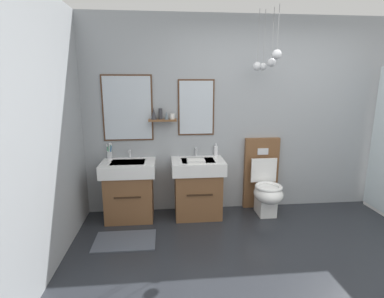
# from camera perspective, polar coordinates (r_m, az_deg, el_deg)

# --- Properties ---
(ground_plane) EXTENTS (6.28, 4.87, 0.10)m
(ground_plane) POSITION_cam_1_polar(r_m,az_deg,el_deg) (3.12, 23.98, -23.50)
(ground_plane) COLOR #23262B
(ground_plane) RESTS_ON ground
(wall_back) EXTENTS (5.08, 0.64, 2.59)m
(wall_back) POSITION_cam_1_polar(r_m,az_deg,el_deg) (4.18, 13.54, 6.33)
(wall_back) COLOR #999EA3
(wall_back) RESTS_ON ground
(wall_left) EXTENTS (0.12, 3.67, 2.59)m
(wall_left) POSITION_cam_1_polar(r_m,az_deg,el_deg) (2.46, -32.13, 0.41)
(wall_left) COLOR #999EA3
(wall_left) RESTS_ON ground
(bath_mat) EXTENTS (0.68, 0.44, 0.01)m
(bath_mat) POSITION_cam_1_polar(r_m,az_deg,el_deg) (3.54, -12.85, -16.92)
(bath_mat) COLOR #474C56
(bath_mat) RESTS_ON ground
(vanity_sink_left) EXTENTS (0.68, 0.51, 0.76)m
(vanity_sink_left) POSITION_cam_1_polar(r_m,az_deg,el_deg) (3.92, -12.03, -7.50)
(vanity_sink_left) COLOR brown
(vanity_sink_left) RESTS_ON ground
(tap_on_left_sink) EXTENTS (0.03, 0.13, 0.11)m
(tap_on_left_sink) POSITION_cam_1_polar(r_m,az_deg,el_deg) (3.97, -12.02, -0.69)
(tap_on_left_sink) COLOR silver
(tap_on_left_sink) RESTS_ON vanity_sink_left
(vanity_sink_right) EXTENTS (0.68, 0.51, 0.76)m
(vanity_sink_right) POSITION_cam_1_polar(r_m,az_deg,el_deg) (3.91, 1.09, -7.23)
(vanity_sink_right) COLOR brown
(vanity_sink_right) RESTS_ON ground
(tap_on_right_sink) EXTENTS (0.03, 0.13, 0.11)m
(tap_on_right_sink) POSITION_cam_1_polar(r_m,az_deg,el_deg) (3.97, 0.81, -0.42)
(tap_on_right_sink) COLOR silver
(tap_on_right_sink) RESTS_ON vanity_sink_right
(toilet) EXTENTS (0.48, 0.63, 1.00)m
(toilet) POSITION_cam_1_polar(r_m,az_deg,el_deg) (4.13, 13.86, -6.89)
(toilet) COLOR brown
(toilet) RESTS_ON ground
(toothbrush_cup) EXTENTS (0.07, 0.07, 0.21)m
(toothbrush_cup) POSITION_cam_1_polar(r_m,az_deg,el_deg) (4.00, -15.69, -0.94)
(toothbrush_cup) COLOR silver
(toothbrush_cup) RESTS_ON vanity_sink_left
(soap_dispenser) EXTENTS (0.06, 0.06, 0.17)m
(soap_dispenser) POSITION_cam_1_polar(r_m,az_deg,el_deg) (4.00, 4.63, -0.33)
(soap_dispenser) COLOR white
(soap_dispenser) RESTS_ON vanity_sink_right
(folded_hand_towel) EXTENTS (0.22, 0.16, 0.04)m
(folded_hand_towel) POSITION_cam_1_polar(r_m,az_deg,el_deg) (3.65, 0.77, -2.39)
(folded_hand_towel) COLOR white
(folded_hand_towel) RESTS_ON vanity_sink_right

